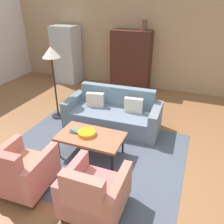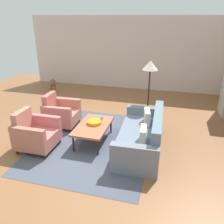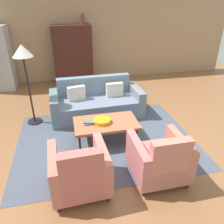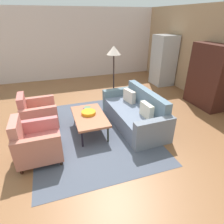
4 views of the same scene
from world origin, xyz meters
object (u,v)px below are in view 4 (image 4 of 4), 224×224
Objects in this scene: coffee_table at (89,117)px; armchair_left at (37,115)px; book_stack at (87,109)px; cabinet at (209,77)px; refrigerator at (163,61)px; armchair_right at (35,143)px; floor_lamp at (114,56)px; couch at (136,113)px; fruit_bowl at (89,113)px.

armchair_left is (-0.60, -1.17, -0.05)m from coffee_table.
armchair_left is 3.41× the size of book_stack.
cabinet is 2.21m from refrigerator.
refrigerator reaches higher than book_stack.
armchair_right is 3.23m from floor_lamp.
floor_lamp reaches higher than armchair_right.
floor_lamp is (-0.84, 2.25, 1.10)m from armchair_left.
armchair_right is (0.60, -2.35, 0.06)m from couch.
coffee_table is 0.30m from book_stack.
couch is at bearing -42.11° from refrigerator.
refrigerator is at bearing 110.25° from armchair_left.
floor_lamp reaches higher than coffee_table.
floor_lamp reaches higher than book_stack.
refrigerator is (-1.97, 4.67, 0.58)m from armchair_left.
refrigerator reaches higher than floor_lamp.
armchair_left is 1.00× the size of armchair_right.
armchair_left is at bearing 73.64° from couch.
armchair_left reaches higher than book_stack.
floor_lamp is (-1.44, 1.08, 1.05)m from coffee_table.
coffee_table is 0.67× the size of cabinet.
armchair_left is at bearing -117.10° from coffee_table.
refrigerator is (-2.49, 3.51, 0.46)m from fruit_bowl.
armchair_left is 2.64m from floor_lamp.
book_stack is 1.85m from floor_lamp.
couch is 1.18× the size of cabinet.
floor_lamp is (-1.14, 1.07, 0.99)m from book_stack.
refrigerator is 2.72m from floor_lamp.
armchair_left is at bearing -67.11° from refrigerator.
book_stack is 0.14× the size of cabinet.
cabinet reaches higher than coffee_table.
refrigerator reaches higher than cabinet.
fruit_bowl is 0.22m from book_stack.
armchair_left is 0.51× the size of floor_lamp.
book_stack is at bearing -42.98° from floor_lamp.
cabinet is 0.97× the size of refrigerator.
armchair_left is 1.28m from fruit_bowl.
couch is 8.27× the size of book_stack.
fruit_bowl is at bearing -4.91° from book_stack.
cabinet is at bearing 100.96° from armchair_right.
refrigerator is at bearing 123.75° from armchair_right.
book_stack is at bearing 175.09° from fruit_bowl.
book_stack is at bearing -88.99° from cabinet.
refrigerator reaches higher than fruit_bowl.
coffee_table is 1.36× the size of armchair_right.
coffee_table is 0.10m from fruit_bowl.
coffee_table is at bearing 0.00° from fruit_bowl.
armchair_right is 0.51× the size of floor_lamp.
armchair_left reaches higher than fruit_bowl.
couch is 1.20m from fruit_bowl.
book_stack is 4.19m from refrigerator.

